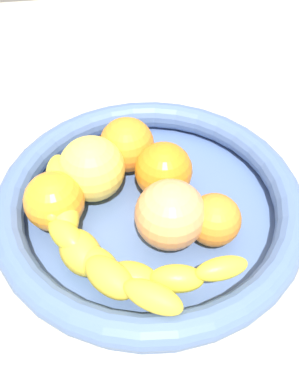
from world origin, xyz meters
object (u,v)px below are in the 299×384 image
object	(u,v)px
orange_mid_right	(214,220)
orange_rear	(54,203)
orange_front	(164,171)
orange_mid_left	(127,145)
fruit_bowl	(150,205)
peach_blush	(170,215)
apple_yellow	(92,169)
banana_draped_left	(119,258)
banana_draped_right	(87,242)

from	to	relation	value
orange_mid_right	orange_rear	size ratio (longest dim) A/B	0.86
orange_front	orange_mid_left	distance (cm)	6.04
orange_mid_right	fruit_bowl	bearing A→B (deg)	142.63
fruit_bowl	peach_blush	distance (cm)	5.03
apple_yellow	peach_blush	xyz separation A→B (cm)	(7.37, -7.68, -0.05)
fruit_bowl	orange_mid_left	xyz separation A→B (cm)	(-1.56, 7.63, 2.38)
orange_rear	orange_mid_left	bearing A→B (deg)	43.07
banana_draped_left	orange_front	size ratio (longest dim) A/B	3.08
fruit_bowl	peach_blush	bearing A→B (deg)	-68.84
orange_front	peach_blush	xyz separation A→B (cm)	(-0.47, -6.67, 0.40)
orange_mid_left	apple_yellow	size ratio (longest dim) A/B	0.88
orange_mid_right	orange_rear	distance (cm)	16.56
banana_draped_right	orange_mid_left	bearing A→B (deg)	67.88
peach_blush	banana_draped_right	bearing A→B (deg)	-169.14
banana_draped_left	apple_yellow	distance (cm)	11.63
orange_rear	peach_blush	distance (cm)	12.12
apple_yellow	peach_blush	distance (cm)	10.64
orange_mid_left	apple_yellow	distance (cm)	5.79
apple_yellow	peach_blush	world-z (taller)	same
orange_front	orange_mid_left	world-z (taller)	same
banana_draped_left	orange_mid_left	xyz separation A→B (cm)	(2.48, 15.33, 0.46)
orange_front	apple_yellow	size ratio (longest dim) A/B	0.88
banana_draped_right	apple_yellow	world-z (taller)	apple_yellow
banana_draped_left	orange_rear	xyz separation A→B (cm)	(-5.99, 7.41, 0.40)
orange_front	apple_yellow	bearing A→B (deg)	172.64
orange_rear	peach_blush	xyz separation A→B (cm)	(11.55, -3.64, 0.44)
apple_yellow	banana_draped_right	bearing A→B (deg)	-96.56
orange_mid_left	banana_draped_right	bearing A→B (deg)	-112.12
fruit_bowl	banana_draped_left	xyz separation A→B (cm)	(-4.04, -7.69, 1.92)
apple_yellow	banana_draped_left	bearing A→B (deg)	-81.03
peach_blush	fruit_bowl	bearing A→B (deg)	111.16
fruit_bowl	apple_yellow	xyz separation A→B (cm)	(-5.85, 3.76, 2.80)
orange_rear	peach_blush	world-z (taller)	peach_blush
orange_mid_left	orange_rear	distance (cm)	11.59
banana_draped_left	orange_mid_left	world-z (taller)	orange_mid_left
banana_draped_left	banana_draped_right	world-z (taller)	banana_draped_right
fruit_bowl	orange_mid_right	xyz separation A→B (cm)	(5.96, -4.55, 1.88)
banana_draped_right	orange_front	xyz separation A→B (cm)	(8.91, 8.29, 0.30)
fruit_bowl	peach_blush	xyz separation A→B (cm)	(1.52, -3.92, 2.75)
orange_mid_right	orange_rear	bearing A→B (deg)	165.06
orange_front	orange_rear	bearing A→B (deg)	-165.85
orange_mid_left	orange_mid_right	xyz separation A→B (cm)	(7.52, -12.19, -0.50)
fruit_bowl	orange_mid_right	distance (cm)	7.73
apple_yellow	orange_mid_right	bearing A→B (deg)	-35.15
fruit_bowl	banana_draped_left	world-z (taller)	banana_draped_left
orange_mid_left	orange_rear	bearing A→B (deg)	-136.93
orange_rear	orange_front	bearing A→B (deg)	14.15
banana_draped_left	orange_mid_left	size ratio (longest dim) A/B	3.05
banana_draped_right	apple_yellow	size ratio (longest dim) A/B	2.93
fruit_bowl	orange_front	bearing A→B (deg)	54.07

